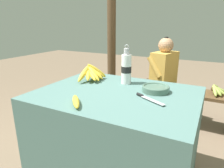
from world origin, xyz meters
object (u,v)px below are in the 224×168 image
at_px(water_bottle, 126,68).
at_px(loose_banana_front, 76,101).
at_px(wooden_bench, 176,95).
at_px(serving_bowl, 156,88).
at_px(seated_vendor, 160,74).
at_px(banana_bunch_ripe, 92,72).
at_px(banana_bunch_green, 217,89).
at_px(knife, 146,98).
at_px(support_post_near, 112,31).

distance_m(water_bottle, loose_banana_front, 0.57).
bearing_deg(wooden_bench, serving_bowl, -89.65).
relative_size(loose_banana_front, wooden_bench, 0.13).
height_order(serving_bowl, seated_vendor, seated_vendor).
xyz_separation_m(banana_bunch_ripe, seated_vendor, (0.36, 0.96, -0.19)).
distance_m(seated_vendor, banana_bunch_green, 0.65).
relative_size(banana_bunch_ripe, seated_vendor, 0.32).
xyz_separation_m(knife, wooden_bench, (0.01, 1.21, -0.38)).
bearing_deg(loose_banana_front, serving_bowl, 51.30).
bearing_deg(loose_banana_front, banana_bunch_green, 62.28).
height_order(knife, seated_vendor, seated_vendor).
bearing_deg(serving_bowl, banana_bunch_green, 68.06).
xyz_separation_m(serving_bowl, loose_banana_front, (-0.37, -0.46, -0.00)).
bearing_deg(banana_bunch_green, banana_bunch_ripe, -135.52).
xyz_separation_m(knife, banana_bunch_green, (0.43, 1.21, -0.24)).
bearing_deg(water_bottle, banana_bunch_ripe, -173.01).
bearing_deg(banana_bunch_green, loose_banana_front, -117.72).
bearing_deg(wooden_bench, banana_bunch_green, 0.76).
bearing_deg(wooden_bench, seated_vendor, -175.18).
relative_size(water_bottle, wooden_bench, 0.23).
bearing_deg(serving_bowl, banana_bunch_ripe, 174.78).
distance_m(loose_banana_front, wooden_bench, 1.59).
bearing_deg(support_post_near, seated_vendor, -14.19).
relative_size(banana_bunch_green, support_post_near, 0.13).
bearing_deg(banana_bunch_ripe, banana_bunch_green, 44.48).
height_order(water_bottle, knife, water_bottle).
bearing_deg(seated_vendor, support_post_near, 1.15).
bearing_deg(seated_vendor, water_bottle, 102.05).
relative_size(wooden_bench, banana_bunch_green, 4.82).
relative_size(serving_bowl, knife, 0.87).
height_order(water_bottle, loose_banana_front, water_bottle).
xyz_separation_m(loose_banana_front, wooden_bench, (0.36, 1.49, -0.39)).
xyz_separation_m(banana_bunch_ripe, loose_banana_front, (0.21, -0.52, -0.05)).
height_order(knife, wooden_bench, knife).
distance_m(serving_bowl, seated_vendor, 1.05).
height_order(serving_bowl, banana_bunch_green, serving_bowl).
distance_m(loose_banana_front, support_post_near, 1.82).
distance_m(banana_bunch_green, support_post_near, 1.54).
bearing_deg(serving_bowl, wooden_bench, 90.35).
bearing_deg(support_post_near, wooden_bench, -10.15).
height_order(banana_bunch_ripe, wooden_bench, banana_bunch_ripe).
distance_m(wooden_bench, seated_vendor, 0.33).
height_order(serving_bowl, knife, serving_bowl).
relative_size(water_bottle, banana_bunch_green, 1.09).
relative_size(banana_bunch_ripe, banana_bunch_green, 1.15).
xyz_separation_m(serving_bowl, knife, (-0.02, -0.17, -0.01)).
bearing_deg(support_post_near, water_bottle, -57.25).
height_order(knife, support_post_near, support_post_near).
bearing_deg(wooden_bench, knife, -90.46).
relative_size(banana_bunch_ripe, knife, 1.51).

